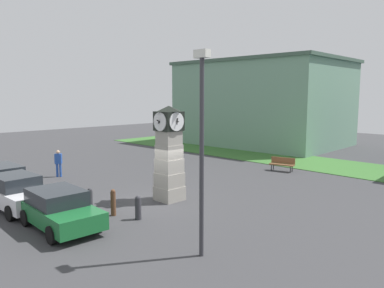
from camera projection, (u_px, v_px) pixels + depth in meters
The scene contains 14 objects.
ground_plane at pixel (157, 201), 17.82m from camera, with size 79.30×79.30×0.00m, color #38383A.
clock_tower at pixel (169, 154), 17.70m from camera, with size 1.40×1.46×4.52m.
bollard_near_tower at pixel (67, 195), 17.08m from camera, with size 0.23×0.23×0.95m.
bollard_mid_row at pixel (90, 198), 16.55m from camera, with size 0.23×0.23×0.94m.
bollard_far_row at pixel (113, 202), 15.61m from camera, with size 0.21×0.21×1.13m.
bollard_end_row at pixel (138, 207), 15.13m from camera, with size 0.25×0.25×0.99m.
car_navy_sedan at pixel (2, 181), 18.61m from camera, with size 4.38×1.93×1.52m.
car_near_tower at pixel (17, 193), 16.36m from camera, with size 3.91×2.00×1.54m.
car_by_building at pixel (59, 209), 14.10m from camera, with size 3.98×2.00×1.46m.
bench at pixel (282, 163), 24.76m from camera, with size 1.68×0.91×0.90m.
pedestrian_near_bench at pixel (58, 162), 22.98m from camera, with size 0.45×0.46×1.66m.
street_lamp_near_road at pixel (202, 140), 11.28m from camera, with size 0.50×0.24×6.34m.
warehouse_blue_far at pixel (263, 103), 38.35m from camera, with size 16.16×12.07×8.40m.
grass_verge_far at pixel (333, 166), 26.59m from camera, with size 47.58×5.71×0.04m, color #386B2D.
Camera 1 is at (13.53, -10.93, 5.02)m, focal length 35.00 mm.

